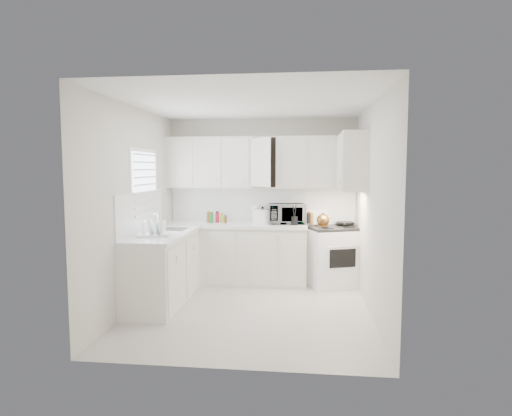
# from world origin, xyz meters

# --- Properties ---
(floor) EXTENTS (3.20, 3.20, 0.00)m
(floor) POSITION_xyz_m (0.00, 0.00, 0.00)
(floor) COLOR #BCB6AC
(floor) RESTS_ON ground
(ceiling) EXTENTS (3.20, 3.20, 0.00)m
(ceiling) POSITION_xyz_m (0.00, 0.00, 2.60)
(ceiling) COLOR white
(ceiling) RESTS_ON ground
(wall_back) EXTENTS (3.00, 0.00, 3.00)m
(wall_back) POSITION_xyz_m (0.00, 1.60, 1.30)
(wall_back) COLOR beige
(wall_back) RESTS_ON ground
(wall_front) EXTENTS (3.00, 0.00, 3.00)m
(wall_front) POSITION_xyz_m (0.00, -1.60, 1.30)
(wall_front) COLOR beige
(wall_front) RESTS_ON ground
(wall_left) EXTENTS (0.00, 3.20, 3.20)m
(wall_left) POSITION_xyz_m (-1.50, 0.00, 1.30)
(wall_left) COLOR beige
(wall_left) RESTS_ON ground
(wall_right) EXTENTS (0.00, 3.20, 3.20)m
(wall_right) POSITION_xyz_m (1.50, 0.00, 1.30)
(wall_right) COLOR beige
(wall_right) RESTS_ON ground
(window_blinds) EXTENTS (0.06, 0.96, 1.06)m
(window_blinds) POSITION_xyz_m (-1.48, 0.35, 1.55)
(window_blinds) COLOR white
(window_blinds) RESTS_ON wall_left
(lower_cabinets_back) EXTENTS (2.22, 0.60, 0.90)m
(lower_cabinets_back) POSITION_xyz_m (-0.39, 1.30, 0.45)
(lower_cabinets_back) COLOR beige
(lower_cabinets_back) RESTS_ON floor
(lower_cabinets_left) EXTENTS (0.60, 1.60, 0.90)m
(lower_cabinets_left) POSITION_xyz_m (-1.20, 0.20, 0.45)
(lower_cabinets_left) COLOR beige
(lower_cabinets_left) RESTS_ON floor
(countertop_back) EXTENTS (2.24, 0.64, 0.05)m
(countertop_back) POSITION_xyz_m (-0.39, 1.29, 0.93)
(countertop_back) COLOR silver
(countertop_back) RESTS_ON lower_cabinets_back
(countertop_left) EXTENTS (0.64, 1.62, 0.05)m
(countertop_left) POSITION_xyz_m (-1.19, 0.20, 0.93)
(countertop_left) COLOR silver
(countertop_left) RESTS_ON lower_cabinets_left
(backsplash_back) EXTENTS (2.98, 0.02, 0.55)m
(backsplash_back) POSITION_xyz_m (0.00, 1.59, 1.23)
(backsplash_back) COLOR silver
(backsplash_back) RESTS_ON wall_back
(backsplash_left) EXTENTS (0.02, 1.60, 0.55)m
(backsplash_left) POSITION_xyz_m (-1.49, 0.20, 1.23)
(backsplash_left) COLOR silver
(backsplash_left) RESTS_ON wall_left
(upper_cabinets_back) EXTENTS (3.00, 0.33, 0.80)m
(upper_cabinets_back) POSITION_xyz_m (0.00, 1.44, 1.50)
(upper_cabinets_back) COLOR beige
(upper_cabinets_back) RESTS_ON wall_back
(upper_cabinets_right) EXTENTS (0.33, 0.90, 0.80)m
(upper_cabinets_right) POSITION_xyz_m (1.33, 0.82, 1.50)
(upper_cabinets_right) COLOR beige
(upper_cabinets_right) RESTS_ON wall_right
(sink) EXTENTS (0.42, 0.38, 0.30)m
(sink) POSITION_xyz_m (-1.19, 0.55, 1.07)
(sink) COLOR gray
(sink) RESTS_ON countertop_left
(stove) EXTENTS (0.93, 0.85, 1.18)m
(stove) POSITION_xyz_m (1.14, 1.31, 0.59)
(stove) COLOR white
(stove) RESTS_ON floor
(tea_kettle) EXTENTS (0.24, 0.21, 0.22)m
(tea_kettle) POSITION_xyz_m (0.96, 1.15, 1.05)
(tea_kettle) COLOR brown
(tea_kettle) RESTS_ON stove
(frying_pan) EXTENTS (0.34, 0.51, 0.04)m
(frying_pan) POSITION_xyz_m (1.32, 1.47, 0.97)
(frying_pan) COLOR black
(frying_pan) RESTS_ON stove
(microwave) EXTENTS (0.60, 0.39, 0.38)m
(microwave) POSITION_xyz_m (0.41, 1.36, 1.14)
(microwave) COLOR gray
(microwave) RESTS_ON countertop_back
(rice_cooker) EXTENTS (0.29, 0.29, 0.27)m
(rice_cooker) POSITION_xyz_m (0.04, 1.30, 1.08)
(rice_cooker) COLOR white
(rice_cooker) RESTS_ON countertop_back
(paper_towel) EXTENTS (0.12, 0.12, 0.27)m
(paper_towel) POSITION_xyz_m (-0.08, 1.44, 1.08)
(paper_towel) COLOR white
(paper_towel) RESTS_ON countertop_back
(utensil_crock) EXTENTS (0.13, 0.13, 0.32)m
(utensil_crock) POSITION_xyz_m (0.53, 1.19, 1.11)
(utensil_crock) COLOR black
(utensil_crock) RESTS_ON countertop_back
(dish_rack) EXTENTS (0.45, 0.37, 0.22)m
(dish_rack) POSITION_xyz_m (-1.23, -0.06, 1.06)
(dish_rack) COLOR white
(dish_rack) RESTS_ON countertop_left
(spice_left_0) EXTENTS (0.06, 0.06, 0.13)m
(spice_left_0) POSITION_xyz_m (-0.85, 1.42, 1.02)
(spice_left_0) COLOR olive
(spice_left_0) RESTS_ON countertop_back
(spice_left_1) EXTENTS (0.06, 0.06, 0.13)m
(spice_left_1) POSITION_xyz_m (-0.78, 1.33, 1.02)
(spice_left_1) COLOR #22682E
(spice_left_1) RESTS_ON countertop_back
(spice_left_2) EXTENTS (0.06, 0.06, 0.13)m
(spice_left_2) POSITION_xyz_m (-0.70, 1.42, 1.02)
(spice_left_2) COLOR #B31729
(spice_left_2) RESTS_ON countertop_back
(spice_left_3) EXTENTS (0.06, 0.06, 0.13)m
(spice_left_3) POSITION_xyz_m (-0.62, 1.33, 1.02)
(spice_left_3) COLOR #B1D031
(spice_left_3) RESTS_ON countertop_back
(spice_left_4) EXTENTS (0.06, 0.06, 0.13)m
(spice_left_4) POSITION_xyz_m (-0.55, 1.42, 1.02)
(spice_left_4) COLOR brown
(spice_left_4) RESTS_ON countertop_back
(sauce_right_0) EXTENTS (0.06, 0.06, 0.19)m
(sauce_right_0) POSITION_xyz_m (0.58, 1.46, 1.05)
(sauce_right_0) COLOR #B31729
(sauce_right_0) RESTS_ON countertop_back
(sauce_right_1) EXTENTS (0.06, 0.06, 0.19)m
(sauce_right_1) POSITION_xyz_m (0.64, 1.40, 1.05)
(sauce_right_1) COLOR #B1D031
(sauce_right_1) RESTS_ON countertop_back
(sauce_right_2) EXTENTS (0.06, 0.06, 0.19)m
(sauce_right_2) POSITION_xyz_m (0.69, 1.46, 1.05)
(sauce_right_2) COLOR brown
(sauce_right_2) RESTS_ON countertop_back
(sauce_right_3) EXTENTS (0.06, 0.06, 0.19)m
(sauce_right_3) POSITION_xyz_m (0.74, 1.40, 1.05)
(sauce_right_3) COLOR black
(sauce_right_3) RESTS_ON countertop_back
(sauce_right_4) EXTENTS (0.06, 0.06, 0.19)m
(sauce_right_4) POSITION_xyz_m (0.80, 1.46, 1.05)
(sauce_right_4) COLOR olive
(sauce_right_4) RESTS_ON countertop_back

